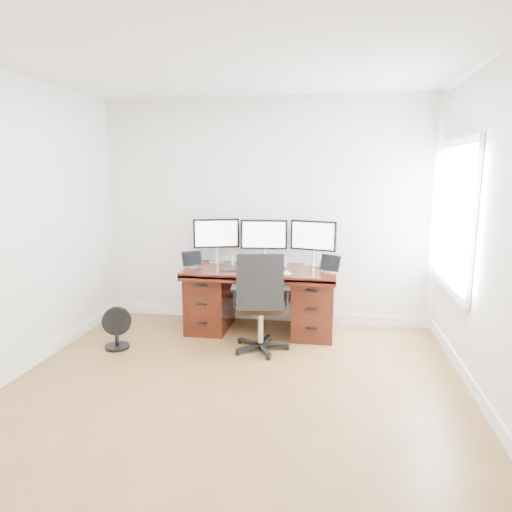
% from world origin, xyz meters
% --- Properties ---
extents(ground, '(4.50, 4.50, 0.00)m').
position_xyz_m(ground, '(0.00, 0.00, 0.00)').
color(ground, brown).
rests_on(ground, ground).
extents(back_wall, '(4.00, 0.10, 2.70)m').
position_xyz_m(back_wall, '(0.00, 2.25, 1.35)').
color(back_wall, white).
rests_on(back_wall, ground).
extents(right_wall, '(0.10, 4.50, 2.70)m').
position_xyz_m(right_wall, '(2.00, 0.11, 1.35)').
color(right_wall, white).
rests_on(right_wall, ground).
extents(desk, '(1.70, 0.80, 0.75)m').
position_xyz_m(desk, '(0.00, 1.83, 0.40)').
color(desk, '#39130B').
rests_on(desk, ground).
extents(office_chair, '(0.63, 0.63, 1.05)m').
position_xyz_m(office_chair, '(0.10, 1.21, 0.35)').
color(office_chair, black).
rests_on(office_chair, ground).
extents(floor_fan, '(0.30, 0.26, 0.44)m').
position_xyz_m(floor_fan, '(-1.41, 1.05, 0.21)').
color(floor_fan, black).
rests_on(floor_fan, ground).
extents(monitor_left, '(0.53, 0.21, 0.53)m').
position_xyz_m(monitor_left, '(-0.58, 2.07, 1.09)').
color(monitor_left, silver).
rests_on(monitor_left, desk).
extents(monitor_center, '(0.55, 0.15, 0.53)m').
position_xyz_m(monitor_center, '(0.00, 2.07, 1.09)').
color(monitor_center, silver).
rests_on(monitor_center, desk).
extents(monitor_right, '(0.54, 0.19, 0.53)m').
position_xyz_m(monitor_right, '(0.58, 2.07, 1.09)').
color(monitor_right, silver).
rests_on(monitor_right, desk).
extents(tablet_left, '(0.23, 0.19, 0.19)m').
position_xyz_m(tablet_left, '(-0.79, 1.75, 0.84)').
color(tablet_left, silver).
rests_on(tablet_left, desk).
extents(tablet_right, '(0.24, 0.18, 0.19)m').
position_xyz_m(tablet_right, '(0.78, 1.75, 0.84)').
color(tablet_right, silver).
rests_on(tablet_right, desk).
extents(keyboard, '(0.27, 0.17, 0.01)m').
position_xyz_m(keyboard, '(0.04, 1.57, 0.76)').
color(keyboard, silver).
rests_on(keyboard, desk).
extents(trackpad, '(0.19, 0.19, 0.01)m').
position_xyz_m(trackpad, '(0.29, 1.59, 0.76)').
color(trackpad, silver).
rests_on(trackpad, desk).
extents(drawing_tablet, '(0.26, 0.22, 0.01)m').
position_xyz_m(drawing_tablet, '(-0.30, 1.66, 0.76)').
color(drawing_tablet, black).
rests_on(drawing_tablet, desk).
extents(phone, '(0.15, 0.10, 0.01)m').
position_xyz_m(phone, '(0.04, 1.73, 0.76)').
color(phone, black).
rests_on(phone, desk).
extents(figurine_blue, '(0.04, 0.04, 0.10)m').
position_xyz_m(figurine_blue, '(-0.36, 1.95, 0.80)').
color(figurine_blue, '#6185E7').
rests_on(figurine_blue, desk).
extents(figurine_pink, '(0.04, 0.04, 0.10)m').
position_xyz_m(figurine_pink, '(-0.22, 1.95, 0.80)').
color(figurine_pink, pink).
rests_on(figurine_pink, desk).
extents(figurine_yellow, '(0.04, 0.04, 0.10)m').
position_xyz_m(figurine_yellow, '(-0.13, 1.95, 0.80)').
color(figurine_yellow, '#E6DE75').
rests_on(figurine_yellow, desk).
extents(figurine_orange, '(0.04, 0.04, 0.10)m').
position_xyz_m(figurine_orange, '(0.13, 1.95, 0.80)').
color(figurine_orange, '#ED914B').
rests_on(figurine_orange, desk).
extents(figurine_purple, '(0.04, 0.04, 0.10)m').
position_xyz_m(figurine_purple, '(0.27, 1.95, 0.80)').
color(figurine_purple, '#9C5AD2').
rests_on(figurine_purple, desk).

